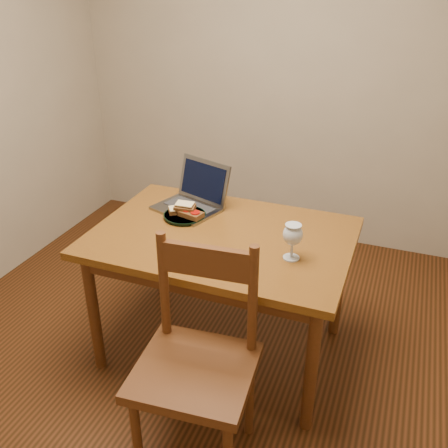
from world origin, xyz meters
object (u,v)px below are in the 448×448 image
(table, at_px, (222,249))
(chair, at_px, (196,355))
(milk_glass, at_px, (292,242))
(plate, at_px, (185,216))
(laptop, at_px, (194,196))

(table, relative_size, chair, 2.55)
(milk_glass, bearing_deg, table, 164.87)
(chair, relative_size, plate, 2.23)
(plate, bearing_deg, chair, -62.31)
(plate, height_order, laptop, laptop)
(table, xyz_separation_m, laptop, (-0.26, 0.25, 0.15))
(plate, bearing_deg, laptop, 93.36)
(chair, distance_m, milk_glass, 0.67)
(plate, relative_size, milk_glass, 1.29)
(laptop, bearing_deg, milk_glass, -10.04)
(laptop, bearing_deg, chair, -47.14)
(table, distance_m, laptop, 0.39)
(table, distance_m, milk_glass, 0.44)
(table, xyz_separation_m, plate, (-0.25, 0.10, 0.10))
(chair, height_order, milk_glass, chair)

